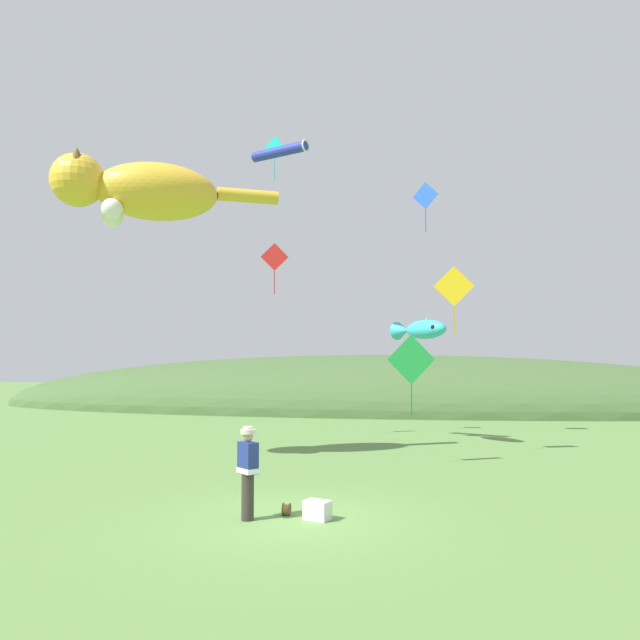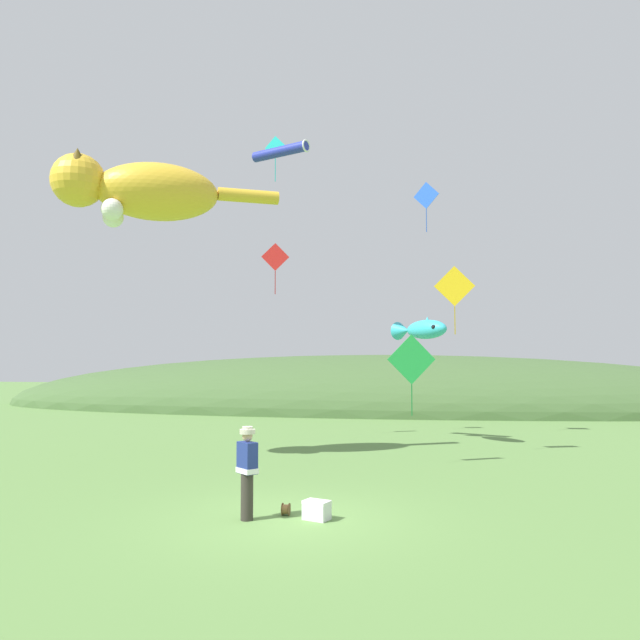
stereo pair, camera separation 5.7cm
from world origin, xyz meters
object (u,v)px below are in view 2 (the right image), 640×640
at_px(kite_diamond_teal, 275,148).
at_px(kite_spool, 286,509).
at_px(festival_attendant, 247,470).
at_px(kite_fish_windsock, 421,330).
at_px(picnic_cooler, 317,510).
at_px(kite_tube_streamer, 281,151).
at_px(kite_giant_cat, 141,191).
at_px(kite_diamond_red, 275,258).
at_px(kite_diamond_blue, 426,196).
at_px(kite_diamond_gold, 454,287).
at_px(kite_diamond_green, 411,360).

bearing_deg(kite_diamond_teal, kite_spool, -75.24).
height_order(festival_attendant, kite_fish_windsock, kite_fish_windsock).
height_order(festival_attendant, picnic_cooler, festival_attendant).
bearing_deg(kite_tube_streamer, kite_giant_cat, -136.63).
bearing_deg(festival_attendant, kite_diamond_teal, 100.95).
distance_m(picnic_cooler, kite_tube_streamer, 13.63).
xyz_separation_m(kite_fish_windsock, kite_diamond_teal, (-5.46, 0.11, 7.03)).
bearing_deg(kite_diamond_teal, festival_attendant, -79.05).
height_order(kite_fish_windsock, kite_diamond_red, kite_diamond_red).
xyz_separation_m(kite_fish_windsock, kite_tube_streamer, (-4.74, -2.06, 6.14)).
bearing_deg(kite_spool, picnic_cooler, -18.46).
distance_m(kite_diamond_teal, kite_diamond_red, 4.21).
relative_size(kite_fish_windsock, kite_diamond_red, 1.21).
bearing_deg(kite_tube_streamer, kite_diamond_blue, 34.25).
height_order(festival_attendant, kite_diamond_blue, kite_diamond_blue).
bearing_deg(kite_diamond_gold, kite_spool, -114.75).
height_order(festival_attendant, kite_diamond_red, kite_diamond_red).
relative_size(kite_fish_windsock, kite_diamond_green, 1.02).
xyz_separation_m(kite_giant_cat, kite_fish_windsock, (8.29, 5.41, -4.00)).
bearing_deg(kite_spool, kite_giant_cat, 137.43).
height_order(kite_fish_windsock, kite_diamond_gold, kite_diamond_gold).
height_order(picnic_cooler, kite_diamond_gold, kite_diamond_gold).
distance_m(kite_spool, kite_diamond_red, 13.20).
xyz_separation_m(kite_spool, kite_diamond_blue, (2.89, 11.94, 9.23)).
xyz_separation_m(kite_giant_cat, kite_diamond_gold, (9.37, 2.87, -2.75)).
relative_size(kite_spool, kite_diamond_blue, 0.12).
bearing_deg(kite_diamond_green, kite_diamond_red, 137.24).
relative_size(kite_spool, kite_diamond_teal, 0.14).
relative_size(kite_tube_streamer, kite_diamond_blue, 1.13).
relative_size(kite_spool, kite_fish_windsock, 0.10).
xyz_separation_m(kite_spool, picnic_cooler, (0.65, -0.22, 0.06)).
bearing_deg(kite_tube_streamer, picnic_cooler, -72.54).
distance_m(festival_attendant, kite_spool, 1.16).
bearing_deg(kite_fish_windsock, kite_diamond_red, 176.52).
xyz_separation_m(picnic_cooler, kite_diamond_blue, (2.23, 12.15, 9.17)).
xyz_separation_m(festival_attendant, picnic_cooler, (1.31, 0.25, -0.77)).
xyz_separation_m(kite_diamond_blue, kite_diamond_teal, (-5.71, -1.23, 1.80)).
relative_size(kite_diamond_green, kite_diamond_red, 1.19).
relative_size(kite_spool, picnic_cooler, 0.42).
relative_size(kite_tube_streamer, kite_diamond_teal, 1.25).
height_order(kite_fish_windsock, kite_diamond_teal, kite_diamond_teal).
bearing_deg(kite_diamond_blue, kite_diamond_red, -170.13).
xyz_separation_m(kite_spool, kite_diamond_red, (-2.86, 10.94, 6.81)).
height_order(festival_attendant, kite_spool, festival_attendant).
xyz_separation_m(picnic_cooler, kite_tube_streamer, (-2.75, 8.76, 10.07)).
bearing_deg(kite_spool, kite_diamond_teal, 104.76).
bearing_deg(kite_diamond_red, festival_attendant, -79.08).
xyz_separation_m(picnic_cooler, kite_diamond_gold, (3.06, 8.28, 5.19)).
relative_size(kite_fish_windsock, kite_diamond_teal, 1.35).
bearing_deg(kite_diamond_green, kite_diamond_gold, 55.48).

